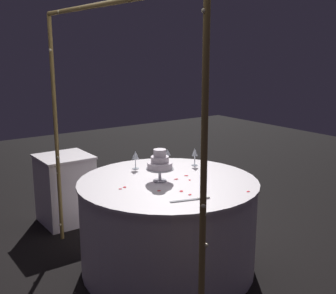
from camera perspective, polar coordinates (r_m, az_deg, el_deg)
The scene contains 19 objects.
ground_plane at distance 3.74m, azimuth -0.00°, elevation -15.64°, with size 12.00×12.00×0.00m, color black.
decorative_arch at distance 3.04m, azimuth -7.95°, elevation 5.13°, with size 2.13×0.05×2.10m.
main_table at distance 3.57m, azimuth -0.00°, elevation -10.30°, with size 1.45×1.45×0.76m.
side_table at distance 4.61m, azimuth -13.52°, elevation -5.46°, with size 0.52×0.52×0.72m.
tiered_cake at distance 3.38m, azimuth -1.10°, elevation -2.14°, with size 0.22×0.22×0.26m.
wine_glass_0 at distance 3.88m, azimuth -0.06°, elevation -0.86°, with size 0.06×0.06×0.14m.
wine_glass_1 at distance 3.85m, azimuth 3.59°, elevation -0.79°, with size 0.06×0.06×0.16m.
wine_glass_2 at distance 3.75m, azimuth -4.38°, elevation -1.17°, with size 0.06×0.06×0.16m.
cake_knife at distance 3.02m, azimuth 3.31°, elevation -6.99°, with size 0.11×0.29×0.01m.
rose_petal_0 at distance 3.82m, azimuth -0.45°, elevation -2.69°, with size 0.03×0.02×0.00m, color red.
rose_petal_1 at distance 3.19m, azimuth 1.79°, elevation -5.91°, with size 0.04×0.03×0.00m, color red.
rose_petal_2 at distance 3.29m, azimuth -5.81°, elevation -5.35°, with size 0.04×0.02×0.00m, color red.
rose_petal_3 at distance 3.47m, azimuth 1.10°, elevation -4.30°, with size 0.04×0.03×0.00m, color red.
rose_petal_4 at distance 3.57m, azimuth 2.46°, elevation -3.83°, with size 0.03×0.02×0.00m, color red.
rose_petal_5 at distance 3.12m, azimuth 2.94°, elevation -6.36°, with size 0.03×0.02×0.00m, color red.
rose_petal_6 at distance 3.24m, azimuth 10.65°, elevation -5.84°, with size 0.03×0.02×0.00m, color red.
rose_petal_7 at distance 3.26m, azimuth -6.38°, elevation -5.57°, with size 0.03×0.02×0.00m, color red.
rose_petal_8 at distance 3.20m, azimuth -1.23°, elevation -5.85°, with size 0.03×0.02×0.00m, color red.
rose_petal_9 at distance 3.45m, azimuth 2.91°, elevation -4.42°, with size 0.03×0.02×0.00m, color red.
Camera 1 is at (-2.67, 1.91, 1.79)m, focal length 45.71 mm.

